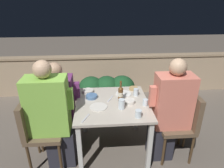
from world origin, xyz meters
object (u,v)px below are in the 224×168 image
at_px(person_coral_top, 169,111).
at_px(person_purple_stripe, 62,105).
at_px(beer_bottle, 121,93).
at_px(chair_left_near, 37,126).
at_px(chair_left_far, 47,110).
at_px(person_green_blouse, 52,117).
at_px(chair_right_near, 183,119).
at_px(chair_right_far, 177,107).

bearing_deg(person_coral_top, person_purple_stripe, 165.19).
distance_m(person_purple_stripe, beer_bottle, 0.80).
xyz_separation_m(chair_left_near, beer_bottle, (0.99, 0.23, 0.27)).
bearing_deg(chair_left_far, person_purple_stripe, 0.00).
distance_m(person_green_blouse, chair_left_far, 0.41).
bearing_deg(chair_right_near, person_green_blouse, -179.37).
height_order(chair_left_far, chair_right_near, same).
height_order(chair_right_near, beer_bottle, beer_bottle).
relative_size(person_purple_stripe, beer_bottle, 4.52).
xyz_separation_m(chair_right_near, person_coral_top, (-0.19, -0.00, 0.12)).
distance_m(chair_right_near, beer_bottle, 0.82).
height_order(person_purple_stripe, person_coral_top, person_coral_top).
bearing_deg(chair_left_far, person_coral_top, -12.96).
distance_m(chair_left_near, person_coral_top, 1.55).
height_order(chair_left_far, person_purple_stripe, person_purple_stripe).
height_order(chair_left_near, beer_bottle, beer_bottle).
relative_size(chair_right_far, beer_bottle, 3.36).
relative_size(chair_left_far, person_purple_stripe, 0.74).
bearing_deg(person_coral_top, chair_left_near, -179.37).
relative_size(chair_left_near, chair_right_near, 1.00).
xyz_separation_m(chair_left_near, chair_right_far, (1.78, 0.31, 0.00)).
bearing_deg(person_purple_stripe, chair_left_far, 180.00).
bearing_deg(person_green_blouse, chair_left_near, 180.00).
relative_size(person_coral_top, chair_right_far, 1.49).
relative_size(person_green_blouse, person_coral_top, 1.01).
bearing_deg(person_purple_stripe, beer_bottle, -9.97).
height_order(person_green_blouse, person_purple_stripe, person_green_blouse).
height_order(person_coral_top, beer_bottle, person_coral_top).
bearing_deg(person_coral_top, chair_right_near, 0.00).
bearing_deg(person_coral_top, person_green_blouse, -179.28).
height_order(person_green_blouse, person_coral_top, person_green_blouse).
relative_size(chair_left_far, person_coral_top, 0.67).
xyz_separation_m(person_coral_top, beer_bottle, (-0.56, 0.21, 0.16)).
bearing_deg(person_purple_stripe, person_green_blouse, -96.80).
distance_m(person_green_blouse, person_coral_top, 1.36).
xyz_separation_m(chair_left_near, person_coral_top, (1.55, 0.02, 0.12)).
xyz_separation_m(chair_left_near, person_green_blouse, (0.19, -0.00, 0.13)).
bearing_deg(person_green_blouse, chair_left_far, 112.59).
height_order(chair_left_far, beer_bottle, beer_bottle).
distance_m(chair_left_near, person_green_blouse, 0.23).
height_order(chair_left_near, chair_right_near, same).
relative_size(person_purple_stripe, person_coral_top, 0.90).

